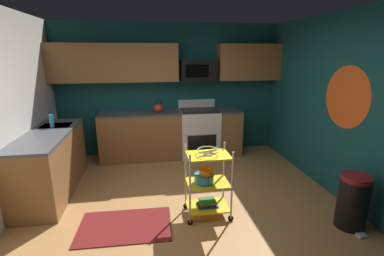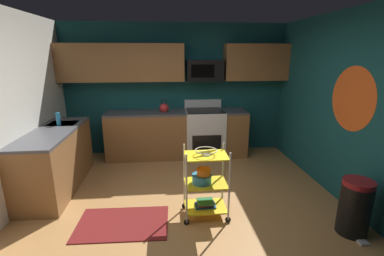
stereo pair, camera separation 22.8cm
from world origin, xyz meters
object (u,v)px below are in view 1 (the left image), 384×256
mixing_bowl_large (204,178)px  rolling_cart (208,183)px  oven_range (199,132)px  mixing_bowl_small (206,171)px  kettle (158,108)px  fruit_bowl (208,151)px  trash_can (353,202)px  microwave (198,70)px  book_stack (207,203)px  dish_soap_bottle (52,121)px

mixing_bowl_large → rolling_cart: bearing=-0.0°
oven_range → mixing_bowl_small: 2.22m
kettle → fruit_bowl: bearing=-76.9°
mixing_bowl_small → oven_range: bearing=81.6°
mixing_bowl_large → trash_can: bearing=-16.9°
fruit_bowl → kettle: (-0.50, 2.17, 0.12)m
mixing_bowl_small → trash_can: 1.77m
microwave → book_stack: 2.76m
mixing_bowl_large → kettle: kettle is taller
rolling_cart → kettle: size_ratio=3.47×
oven_range → trash_can: bearing=-63.4°
kettle → rolling_cart: bearing=-76.9°
dish_soap_bottle → oven_range: bearing=19.5°
dish_soap_bottle → microwave: bearing=21.7°
fruit_bowl → kettle: bearing=103.1°
book_stack → kettle: kettle is taller
oven_range → dish_soap_bottle: bearing=-160.5°
mixing_bowl_small → dish_soap_bottle: bearing=148.4°
oven_range → mixing_bowl_large: size_ratio=4.37×
fruit_bowl → trash_can: 1.81m
fruit_bowl → rolling_cart: bearing=-7.1°
dish_soap_bottle → trash_can: size_ratio=0.30×
fruit_bowl → book_stack: size_ratio=1.05×
oven_range → fruit_bowl: size_ratio=4.04×
trash_can → kettle: bearing=128.7°
mixing_bowl_small → kettle: kettle is taller
book_stack → mixing_bowl_large: bearing=180.0°
fruit_bowl → kettle: 2.23m
rolling_cart → book_stack: rolling_cart is taller
mixing_bowl_large → mixing_bowl_small: (0.02, -0.02, 0.10)m
microwave → dish_soap_bottle: (-2.46, -0.98, -0.68)m
fruit_bowl → book_stack: 0.71m
fruit_bowl → dish_soap_bottle: dish_soap_bottle is taller
mixing_bowl_large → book_stack: mixing_bowl_large is taller
microwave → dish_soap_bottle: bearing=-158.3°
oven_range → trash_can: (1.35, -2.69, -0.15)m
microwave → trash_can: microwave is taller
kettle → dish_soap_bottle: 1.88m
rolling_cart → trash_can: bearing=-17.4°
mixing_bowl_small → book_stack: mixing_bowl_small is taller
oven_range → trash_can: size_ratio=1.67×
fruit_bowl → kettle: kettle is taller
dish_soap_bottle → mixing_bowl_large: bearing=-31.5°
mixing_bowl_large → book_stack: 0.36m
rolling_cart → mixing_bowl_large: size_ratio=3.63×
microwave → fruit_bowl: size_ratio=2.57×
oven_range → dish_soap_bottle: 2.67m
microwave → oven_range: bearing=-89.7°
microwave → book_stack: size_ratio=2.69×
oven_range → dish_soap_bottle: size_ratio=5.50×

